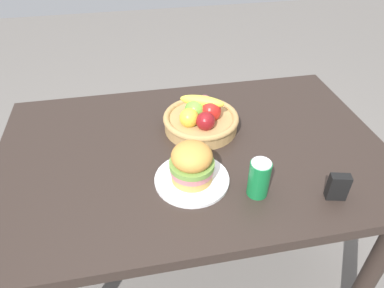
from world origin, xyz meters
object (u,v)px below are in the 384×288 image
(soda_can, at_px, (259,178))
(sandwich, at_px, (192,163))
(fruit_basket, at_px, (201,118))
(napkin_holder, at_px, (338,187))
(plate, at_px, (192,179))

(soda_can, bearing_deg, sandwich, 154.12)
(fruit_basket, xyz_separation_m, napkin_holder, (0.33, -0.43, -0.00))
(fruit_basket, bearing_deg, sandwich, -107.80)
(plate, distance_m, soda_can, 0.22)
(plate, xyz_separation_m, fruit_basket, (0.09, 0.28, 0.04))
(soda_can, relative_size, napkin_holder, 1.40)
(sandwich, height_order, fruit_basket, sandwich)
(napkin_holder, bearing_deg, plate, 173.38)
(soda_can, distance_m, napkin_holder, 0.24)
(plate, distance_m, sandwich, 0.07)
(napkin_holder, bearing_deg, sandwich, 173.38)
(soda_can, distance_m, fruit_basket, 0.38)
(fruit_basket, bearing_deg, napkin_holder, -52.82)
(sandwich, distance_m, napkin_holder, 0.45)
(plate, bearing_deg, fruit_basket, 72.20)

